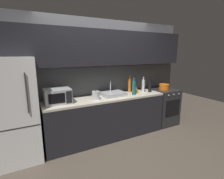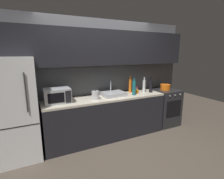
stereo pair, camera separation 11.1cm
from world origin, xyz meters
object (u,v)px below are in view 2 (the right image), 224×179
kettle (96,95)px  cooking_pot (165,87)px  refrigerator (16,110)px  wine_bottle_orange (130,85)px  oven_range (165,107)px  wine_bottle_dark (151,86)px  mug_red (136,89)px  wine_bottle_teal (134,88)px  wine_bottle_clear (144,86)px  mug_amber (137,91)px  microwave (57,96)px  mug_blue (135,90)px

kettle → cooking_pot: (1.86, 0.06, -0.01)m
refrigerator → wine_bottle_orange: size_ratio=4.50×
oven_range → wine_bottle_orange: 1.15m
cooking_pot → kettle: bearing=-178.2°
refrigerator → wine_bottle_dark: 2.76m
wine_bottle_dark → cooking_pot: 0.51m
mug_red → wine_bottle_orange: bearing=-166.8°
wine_bottle_teal → wine_bottle_clear: bearing=20.1°
kettle → mug_amber: (1.02, 0.06, -0.04)m
microwave → mug_amber: bearing=-0.5°
mug_red → microwave: bearing=-174.2°
kettle → wine_bottle_teal: 0.88m
microwave → wine_bottle_teal: size_ratio=1.21×
wine_bottle_clear → mug_blue: bearing=156.0°
wine_bottle_teal → mug_red: (0.27, 0.31, -0.11)m
wine_bottle_dark → kettle: bearing=-179.9°
microwave → wine_bottle_orange: 1.66m
kettle → wine_bottle_dark: size_ratio=0.51×
wine_bottle_teal → wine_bottle_dark: bearing=5.1°
microwave → wine_bottle_dark: 2.08m
microwave → mug_amber: size_ratio=5.14×
oven_range → microwave: microwave is taller
mug_amber → cooking_pot: bearing=-0.2°
wine_bottle_orange → mug_blue: size_ratio=4.01×
wine_bottle_orange → cooking_pot: 0.95m
refrigerator → wine_bottle_teal: refrigerator is taller
mug_blue → mug_amber: (-0.04, -0.11, -0.00)m
wine_bottle_clear → mug_red: wine_bottle_clear is taller
wine_bottle_dark → microwave: bearing=178.0°
refrigerator → mug_amber: size_ratio=19.44×
wine_bottle_clear → cooking_pot: bearing=-3.2°
microwave → wine_bottle_teal: (1.59, -0.12, 0.03)m
wine_bottle_orange → wine_bottle_teal: bearing=-103.6°
kettle → mug_amber: 1.02m
cooking_pot → wine_bottle_dark: bearing=-173.8°
oven_range → mug_blue: size_ratio=9.33×
microwave → mug_red: 1.87m
wine_bottle_orange → wine_bottle_clear: 0.33m
wine_bottle_clear → wine_bottle_orange: bearing=157.6°
wine_bottle_dark → oven_range: bearing=5.8°
oven_range → wine_bottle_teal: wine_bottle_teal is taller
mug_red → mug_blue: same height
oven_range → mug_amber: bearing=179.8°
mug_blue → wine_bottle_dark: bearing=-29.3°
refrigerator → cooking_pot: (3.26, 0.00, 0.10)m
kettle → mug_amber: size_ratio=2.11×
wine_bottle_clear → mug_red: (-0.09, 0.17, -0.10)m
refrigerator → wine_bottle_clear: 2.64m
mug_amber → wine_bottle_teal: bearing=-145.2°
oven_range → mug_red: 0.92m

